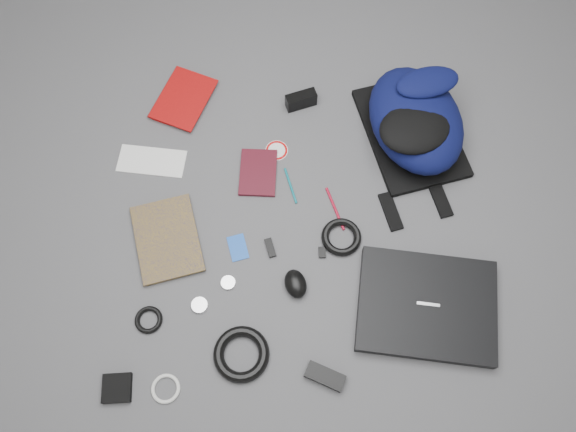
{
  "coord_description": "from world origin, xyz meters",
  "views": [
    {
      "loc": [
        0.01,
        -0.65,
        1.64
      ],
      "look_at": [
        0.0,
        0.0,
        0.02
      ],
      "focal_mm": 35.0,
      "sensor_mm": 36.0,
      "label": 1
    }
  ],
  "objects_px": {
    "mouse": "(296,284)",
    "comic_book": "(137,247)",
    "textbook_red": "(162,92)",
    "dvd_case": "(258,173)",
    "pouch": "(117,388)",
    "compact_camera": "(301,100)",
    "backpack": "(416,120)",
    "laptop": "(427,306)",
    "power_brick": "(325,376)"
  },
  "relations": [
    {
      "from": "textbook_red",
      "to": "mouse",
      "type": "distance_m",
      "value": 0.82
    },
    {
      "from": "comic_book",
      "to": "compact_camera",
      "type": "bearing_deg",
      "value": 30.39
    },
    {
      "from": "mouse",
      "to": "power_brick",
      "type": "xyz_separation_m",
      "value": [
        0.09,
        -0.26,
        -0.01
      ]
    },
    {
      "from": "comic_book",
      "to": "power_brick",
      "type": "height_order",
      "value": "power_brick"
    },
    {
      "from": "power_brick",
      "to": "compact_camera",
      "type": "bearing_deg",
      "value": 117.3
    },
    {
      "from": "comic_book",
      "to": "pouch",
      "type": "xyz_separation_m",
      "value": [
        -0.01,
        -0.41,
        0.0
      ]
    },
    {
      "from": "backpack",
      "to": "comic_book",
      "type": "bearing_deg",
      "value": -170.76
    },
    {
      "from": "backpack",
      "to": "mouse",
      "type": "relative_size",
      "value": 4.95
    },
    {
      "from": "textbook_red",
      "to": "compact_camera",
      "type": "bearing_deg",
      "value": 16.65
    },
    {
      "from": "comic_book",
      "to": "power_brick",
      "type": "distance_m",
      "value": 0.68
    },
    {
      "from": "laptop",
      "to": "compact_camera",
      "type": "height_order",
      "value": "compact_camera"
    },
    {
      "from": "pouch",
      "to": "compact_camera",
      "type": "bearing_deg",
      "value": 61.74
    },
    {
      "from": "backpack",
      "to": "comic_book",
      "type": "xyz_separation_m",
      "value": [
        -0.86,
        -0.41,
        -0.08
      ]
    },
    {
      "from": "pouch",
      "to": "textbook_red",
      "type": "bearing_deg",
      "value": 88.37
    },
    {
      "from": "dvd_case",
      "to": "compact_camera",
      "type": "xyz_separation_m",
      "value": [
        0.14,
        0.26,
        0.02
      ]
    },
    {
      "from": "mouse",
      "to": "textbook_red",
      "type": "bearing_deg",
      "value": 106.57
    },
    {
      "from": "laptop",
      "to": "dvd_case",
      "type": "relative_size",
      "value": 2.42
    },
    {
      "from": "textbook_red",
      "to": "dvd_case",
      "type": "distance_m",
      "value": 0.45
    },
    {
      "from": "backpack",
      "to": "compact_camera",
      "type": "xyz_separation_m",
      "value": [
        -0.37,
        0.11,
        -0.06
      ]
    },
    {
      "from": "laptop",
      "to": "pouch",
      "type": "height_order",
      "value": "laptop"
    },
    {
      "from": "laptop",
      "to": "mouse",
      "type": "bearing_deg",
      "value": 177.54
    },
    {
      "from": "comic_book",
      "to": "mouse",
      "type": "distance_m",
      "value": 0.5
    },
    {
      "from": "comic_book",
      "to": "backpack",
      "type": "bearing_deg",
      "value": 9.59
    },
    {
      "from": "mouse",
      "to": "power_brick",
      "type": "height_order",
      "value": "mouse"
    },
    {
      "from": "textbook_red",
      "to": "pouch",
      "type": "xyz_separation_m",
      "value": [
        -0.03,
        -0.98,
        -0.0
      ]
    },
    {
      "from": "laptop",
      "to": "comic_book",
      "type": "xyz_separation_m",
      "value": [
        -0.87,
        0.17,
        -0.01
      ]
    },
    {
      "from": "pouch",
      "to": "laptop",
      "type": "bearing_deg",
      "value": 15.59
    },
    {
      "from": "backpack",
      "to": "textbook_red",
      "type": "xyz_separation_m",
      "value": [
        -0.84,
        0.15,
        -0.08
      ]
    },
    {
      "from": "backpack",
      "to": "laptop",
      "type": "relative_size",
      "value": 1.11
    },
    {
      "from": "comic_book",
      "to": "compact_camera",
      "type": "height_order",
      "value": "compact_camera"
    },
    {
      "from": "backpack",
      "to": "mouse",
      "type": "distance_m",
      "value": 0.65
    },
    {
      "from": "comic_book",
      "to": "textbook_red",
      "type": "bearing_deg",
      "value": 71.74
    },
    {
      "from": "mouse",
      "to": "comic_book",
      "type": "bearing_deg",
      "value": 148.99
    },
    {
      "from": "power_brick",
      "to": "mouse",
      "type": "bearing_deg",
      "value": 130.64
    },
    {
      "from": "textbook_red",
      "to": "compact_camera",
      "type": "distance_m",
      "value": 0.48
    },
    {
      "from": "backpack",
      "to": "textbook_red",
      "type": "distance_m",
      "value": 0.86
    },
    {
      "from": "backpack",
      "to": "pouch",
      "type": "relative_size",
      "value": 5.56
    },
    {
      "from": "laptop",
      "to": "textbook_red",
      "type": "xyz_separation_m",
      "value": [
        -0.85,
        0.73,
        -0.01
      ]
    },
    {
      "from": "backpack",
      "to": "dvd_case",
      "type": "xyz_separation_m",
      "value": [
        -0.5,
        -0.15,
        -0.09
      ]
    },
    {
      "from": "mouse",
      "to": "compact_camera",
      "type": "bearing_deg",
      "value": 70.89
    },
    {
      "from": "dvd_case",
      "to": "mouse",
      "type": "height_order",
      "value": "mouse"
    },
    {
      "from": "comic_book",
      "to": "compact_camera",
      "type": "xyz_separation_m",
      "value": [
        0.5,
        0.52,
        0.02
      ]
    },
    {
      "from": "compact_camera",
      "to": "power_brick",
      "type": "relative_size",
      "value": 0.93
    },
    {
      "from": "laptop",
      "to": "compact_camera",
      "type": "relative_size",
      "value": 3.86
    },
    {
      "from": "backpack",
      "to": "compact_camera",
      "type": "relative_size",
      "value": 4.29
    },
    {
      "from": "mouse",
      "to": "pouch",
      "type": "xyz_separation_m",
      "value": [
        -0.49,
        -0.3,
        -0.01
      ]
    },
    {
      "from": "textbook_red",
      "to": "pouch",
      "type": "distance_m",
      "value": 0.98
    },
    {
      "from": "backpack",
      "to": "mouse",
      "type": "xyz_separation_m",
      "value": [
        -0.38,
        -0.53,
        -0.07
      ]
    },
    {
      "from": "mouse",
      "to": "backpack",
      "type": "bearing_deg",
      "value": 36.26
    },
    {
      "from": "pouch",
      "to": "mouse",
      "type": "bearing_deg",
      "value": 31.57
    }
  ]
}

